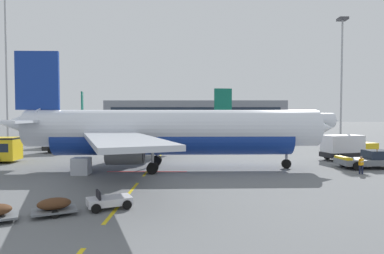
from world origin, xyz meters
TOP-DOWN VIEW (x-y plane):
  - ground at (40.00, 40.00)m, footprint 400.00×400.00m
  - apron_paint_markings at (18.00, 37.84)m, footprint 8.00×97.16m
  - airliner_foreground at (20.02, 23.59)m, footprint 34.75×34.61m
  - pushback_tug at (41.42, 24.36)m, footprint 6.17×3.50m
  - airliner_mid_left at (42.77, 70.79)m, footprint 34.25×33.75m
  - airliner_far_center at (-6.66, 72.06)m, footprint 33.86×34.79m
  - catering_truck at (3.36, 38.65)m, footprint 7.40×4.38m
  - fuel_service_truck at (-0.21, 45.54)m, footprint 7.06×2.81m
  - ground_power_truck at (41.98, 30.53)m, footprint 7.39×4.23m
  - baggage_train at (13.45, 7.26)m, footprint 11.05×6.45m
  - ground_crew_worker at (38.75, 20.84)m, footprint 0.63×0.48m
  - uld_cargo_container at (11.93, 20.52)m, footprint 1.66×1.62m
  - apron_light_mast_near at (-13.43, 52.40)m, footprint 1.80×1.80m
  - apron_light_mast_far at (52.18, 55.28)m, footprint 1.80×1.80m
  - terminal_satellite at (23.34, 169.62)m, footprint 95.90×21.49m

SIDE VIEW (x-z plane):
  - ground at x=40.00m, z-range 0.00..0.00m
  - apron_paint_markings at x=18.00m, z-range 0.00..0.01m
  - baggage_train at x=13.45m, z-range -0.04..1.10m
  - uld_cargo_container at x=11.93m, z-range 0.00..1.60m
  - pushback_tug at x=41.42m, z-range -0.14..1.94m
  - ground_crew_worker at x=38.75m, z-range 0.12..1.84m
  - catering_truck at x=3.36m, z-range 0.08..3.22m
  - fuel_service_truck at x=-0.21m, z-range 0.08..3.22m
  - ground_power_truck at x=41.98m, z-range 0.08..3.22m
  - airliner_mid_left at x=42.77m, z-range -2.12..9.89m
  - airliner_foreground at x=20.02m, z-range -2.15..10.05m
  - airliner_far_center at x=-6.66m, z-range -2.18..10.17m
  - terminal_satellite at x=23.34m, z-range -0.79..13.83m
  - apron_light_mast_far at x=52.18m, z-range 3.03..27.96m
  - apron_light_mast_near at x=-13.43m, z-range 3.25..33.49m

